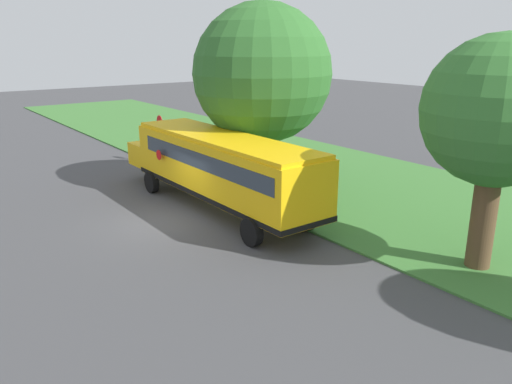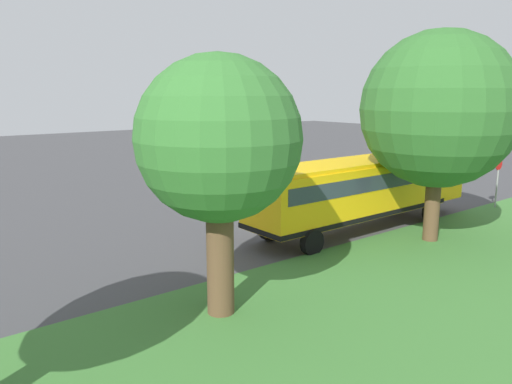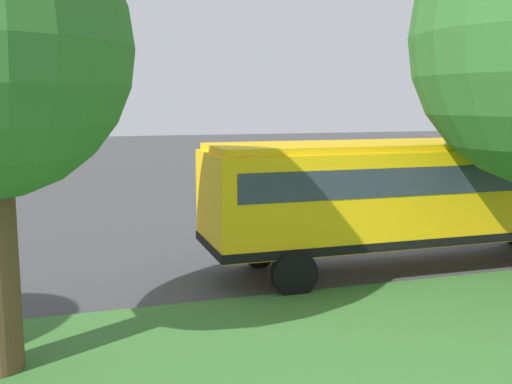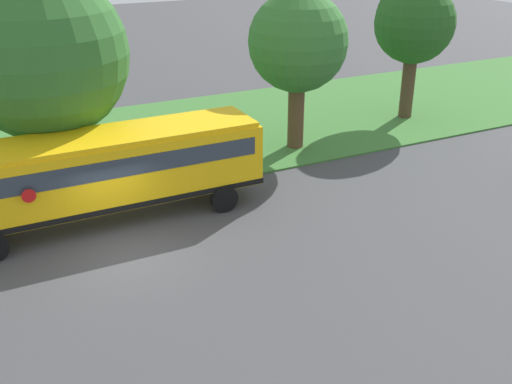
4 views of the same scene
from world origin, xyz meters
name	(u,v)px [view 4 (image 4 of 4)]	position (x,y,z in m)	size (l,w,h in m)	color
ground_plane	(128,255)	(0.00, 0.00, 0.00)	(120.00, 120.00, 0.00)	#424244
grass_verge	(69,153)	(-10.00, 0.00, 0.04)	(12.00, 80.00, 0.08)	#3D7533
school_bus	(103,169)	(-2.79, 0.05, 1.92)	(2.85, 12.42, 3.16)	yellow
oak_tree_beside_bus	(40,56)	(-5.81, -1.11, 5.34)	(6.16, 6.16, 8.48)	brown
oak_tree_roadside_mid	(298,43)	(-6.22, 9.66, 4.83)	(4.38, 4.38, 7.08)	brown
oak_tree_far_end	(412,22)	(-7.61, 17.08, 5.01)	(4.05, 4.05, 7.00)	#4C3826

